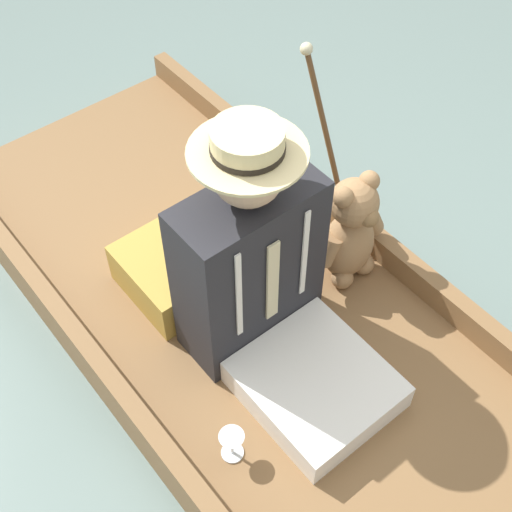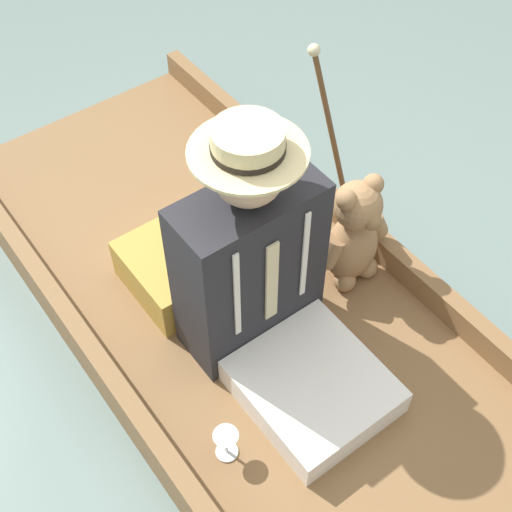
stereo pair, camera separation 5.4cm
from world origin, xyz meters
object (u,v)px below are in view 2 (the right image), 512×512
Objects in this scene: seated_person at (263,282)px; teddy_bear at (354,235)px; wine_glass at (226,440)px; walking_cane at (333,140)px.

seated_person is 0.45m from teddy_bear.
seated_person reaches higher than teddy_bear.
seated_person is at bearing -142.10° from wine_glass.
walking_cane is (-0.85, -0.55, 0.36)m from wine_glass.
wine_glass is 0.15× the size of walking_cane.
seated_person reaches higher than wine_glass.
wine_glass is (0.77, 0.31, -0.13)m from teddy_bear.
teddy_bear is 4.02× the size of wine_glass.
walking_cane is at bearing -109.44° from teddy_bear.
wine_glass is at bearing 32.64° from walking_cane.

